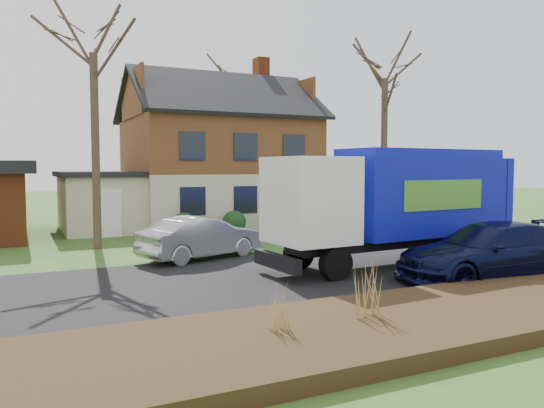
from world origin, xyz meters
name	(u,v)px	position (x,y,z in m)	size (l,w,h in m)	color
ground	(320,273)	(0.00, 0.00, 0.00)	(120.00, 120.00, 0.00)	#32521B
road	(320,273)	(0.00, 0.00, 0.01)	(80.00, 7.00, 0.02)	black
mulch_verge	(458,314)	(0.00, -5.30, 0.15)	(80.00, 3.50, 0.30)	black
main_house	(210,149)	(1.49, 13.91, 4.03)	(12.95, 8.95, 9.26)	#BCB197
garbage_truck	(399,199)	(2.86, 0.07, 2.08)	(8.52, 2.77, 3.60)	black
silver_sedan	(202,238)	(-2.30, 3.82, 0.71)	(1.49, 4.28, 1.41)	#A8AAB0
navy_wagon	(490,252)	(3.64, -2.81, 0.78)	(2.18, 5.36, 1.55)	black
tree_front_west	(93,24)	(-5.14, 7.53, 8.25)	(3.37, 3.37, 10.01)	#46342A
tree_front_east	(385,55)	(10.22, 10.38, 9.07)	(4.02, 4.02, 11.15)	#47372A
tree_back	(236,71)	(6.18, 21.82, 9.71)	(3.68, 3.68, 11.64)	#453429
grass_clump_west	(277,307)	(-3.92, -5.12, 0.71)	(0.31, 0.25, 0.81)	tan
grass_clump_mid	(365,288)	(-2.07, -5.06, 0.84)	(0.38, 0.32, 1.07)	#9D7D45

